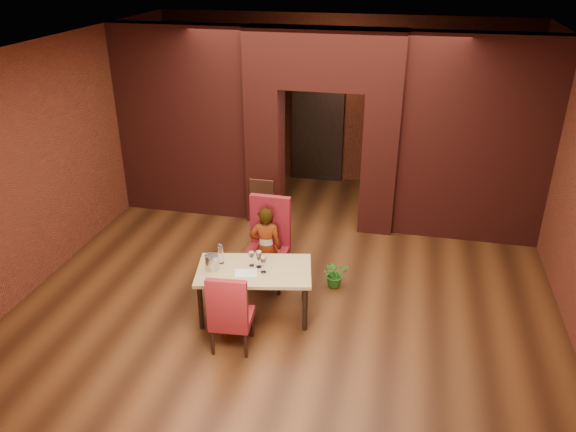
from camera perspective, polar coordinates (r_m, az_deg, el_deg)
name	(u,v)px	position (r m, az deg, el deg)	size (l,w,h in m)	color
floor	(296,282)	(7.99, 0.81, -6.73)	(8.00, 8.00, 0.00)	#492712
ceiling	(298,49)	(6.83, 0.98, 16.56)	(7.00, 8.00, 0.04)	silver
wall_back	(339,101)	(11.02, 5.24, 11.52)	(7.00, 0.04, 3.20)	maroon
wall_front	(173,395)	(3.98, -11.58, -17.41)	(7.00, 0.04, 3.20)	maroon
wall_left	(55,157)	(8.63, -22.62, 5.57)	(0.04, 8.00, 3.20)	maroon
pillar_left	(265,154)	(9.44, -2.31, 6.31)	(0.55, 0.55, 2.30)	maroon
pillar_right	(380,163)	(9.16, 9.31, 5.37)	(0.55, 0.55, 2.30)	maroon
lintel	(324,59)	(8.84, 3.70, 15.67)	(2.45, 0.55, 0.90)	maroon
wing_wall_left	(184,123)	(9.75, -10.52, 9.31)	(2.27, 0.35, 3.20)	maroon
wing_wall_right	(475,142)	(9.07, 18.50, 7.15)	(2.27, 0.35, 3.20)	maroon
vent_panel	(262,194)	(9.40, -2.70, 2.27)	(0.40, 0.03, 0.50)	#964B2B
rear_door	(318,129)	(11.17, 3.03, 8.85)	(0.90, 0.08, 2.10)	black
rear_door_frame	(317,129)	(11.13, 2.99, 8.79)	(1.02, 0.04, 2.22)	black
dining_table	(255,292)	(7.20, -3.40, -7.67)	(1.41, 0.80, 0.66)	tan
chair_far	(266,244)	(7.66, -2.23, -2.90)	(0.56, 0.56, 1.24)	maroon
chair_near	(232,309)	(6.59, -5.75, -9.40)	(0.46, 0.46, 1.02)	maroon
person_seated	(266,248)	(7.61, -2.27, -3.26)	(0.44, 0.29, 1.20)	silver
wine_glass_a	(251,259)	(7.05, -3.74, -4.38)	(0.08, 0.08, 0.19)	white
wine_glass_b	(259,259)	(7.01, -2.99, -4.43)	(0.09, 0.09, 0.22)	white
wine_glass_c	(263,265)	(6.90, -2.51, -4.98)	(0.09, 0.09, 0.21)	white
tasting_sheet	(246,273)	(6.95, -4.28, -5.79)	(0.27, 0.20, 0.00)	silver
wine_bucket	(212,262)	(7.02, -7.73, -4.69)	(0.16, 0.16, 0.20)	#B2B1B8
water_bottle	(221,254)	(7.12, -6.84, -3.82)	(0.06, 0.06, 0.27)	white
potted_plant	(335,274)	(7.83, 4.83, -5.87)	(0.35, 0.31, 0.39)	#276A1E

